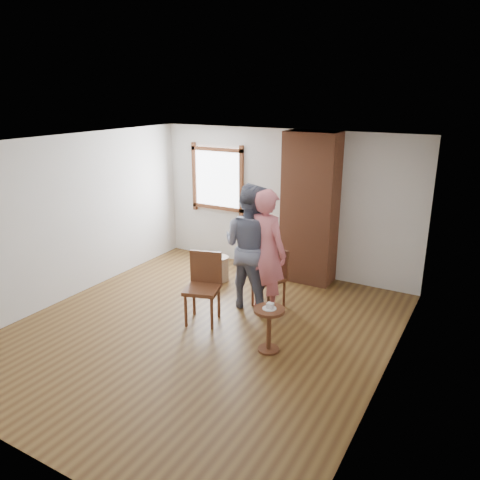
{
  "coord_description": "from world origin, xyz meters",
  "views": [
    {
      "loc": [
        3.4,
        -4.84,
        3.24
      ],
      "look_at": [
        0.19,
        0.8,
        1.15
      ],
      "focal_mm": 35.0,
      "sensor_mm": 36.0,
      "label": 1
    }
  ],
  "objects_px": {
    "dining_chair_left": "(204,283)",
    "person_pink": "(267,252)",
    "man": "(251,246)",
    "dining_chair_right": "(272,274)",
    "side_table": "(269,323)",
    "stoneware_crock": "(219,268)"
  },
  "relations": [
    {
      "from": "dining_chair_right",
      "to": "stoneware_crock",
      "type": "bearing_deg",
      "value": 179.16
    },
    {
      "from": "man",
      "to": "person_pink",
      "type": "height_order",
      "value": "man"
    },
    {
      "from": "dining_chair_right",
      "to": "side_table",
      "type": "relative_size",
      "value": 1.53
    },
    {
      "from": "stoneware_crock",
      "to": "side_table",
      "type": "xyz_separation_m",
      "value": [
        1.82,
        -1.69,
        0.18
      ]
    },
    {
      "from": "dining_chair_right",
      "to": "side_table",
      "type": "bearing_deg",
      "value": -47.09
    },
    {
      "from": "dining_chair_right",
      "to": "man",
      "type": "bearing_deg",
      "value": -132.22
    },
    {
      "from": "man",
      "to": "person_pink",
      "type": "relative_size",
      "value": 1.02
    },
    {
      "from": "stoneware_crock",
      "to": "dining_chair_right",
      "type": "distance_m",
      "value": 1.36
    },
    {
      "from": "dining_chair_left",
      "to": "side_table",
      "type": "distance_m",
      "value": 1.27
    },
    {
      "from": "dining_chair_right",
      "to": "man",
      "type": "height_order",
      "value": "man"
    },
    {
      "from": "dining_chair_left",
      "to": "man",
      "type": "xyz_separation_m",
      "value": [
        0.36,
        0.76,
        0.4
      ]
    },
    {
      "from": "stoneware_crock",
      "to": "man",
      "type": "xyz_separation_m",
      "value": [
        0.96,
        -0.6,
        0.75
      ]
    },
    {
      "from": "side_table",
      "to": "stoneware_crock",
      "type": "bearing_deg",
      "value": 137.0
    },
    {
      "from": "dining_chair_right",
      "to": "person_pink",
      "type": "xyz_separation_m",
      "value": [
        0.01,
        -0.22,
        0.44
      ]
    },
    {
      "from": "stoneware_crock",
      "to": "dining_chair_left",
      "type": "bearing_deg",
      "value": -66.32
    },
    {
      "from": "man",
      "to": "dining_chair_left",
      "type": "bearing_deg",
      "value": 70.54
    },
    {
      "from": "man",
      "to": "dining_chair_right",
      "type": "bearing_deg",
      "value": -145.01
    },
    {
      "from": "dining_chair_left",
      "to": "person_pink",
      "type": "height_order",
      "value": "person_pink"
    },
    {
      "from": "dining_chair_left",
      "to": "person_pink",
      "type": "bearing_deg",
      "value": 29.88
    },
    {
      "from": "side_table",
      "to": "dining_chair_left",
      "type": "bearing_deg",
      "value": 164.95
    },
    {
      "from": "side_table",
      "to": "man",
      "type": "bearing_deg",
      "value": 128.2
    },
    {
      "from": "dining_chair_left",
      "to": "dining_chair_right",
      "type": "xyz_separation_m",
      "value": [
        0.65,
        0.92,
        -0.06
      ]
    }
  ]
}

